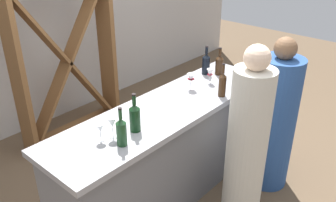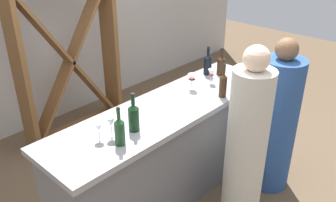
{
  "view_description": "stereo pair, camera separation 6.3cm",
  "coord_description": "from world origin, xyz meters",
  "px_view_note": "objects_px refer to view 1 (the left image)",
  "views": [
    {
      "loc": [
        -2.04,
        -1.82,
        2.41
      ],
      "look_at": [
        0.0,
        0.0,
        1.02
      ],
      "focal_mm": 38.58,
      "sensor_mm": 36.0,
      "label": 1
    },
    {
      "loc": [
        -2.0,
        -1.87,
        2.41
      ],
      "look_at": [
        0.0,
        0.0,
        1.02
      ],
      "focal_mm": 38.58,
      "sensor_mm": 36.0,
      "label": 2
    }
  ],
  "objects_px": {
    "wine_rack": "(67,62)",
    "wine_bottle_second_left_dark_green": "(135,117)",
    "wine_bottle_second_right_near_black": "(206,63)",
    "wine_glass_near_right": "(100,128)",
    "wine_glass_near_center": "(112,123)",
    "person_left_guest": "(247,148)",
    "person_center_guest": "(274,122)",
    "wine_bottle_rightmost_amber_brown": "(219,64)",
    "wine_glass_near_left": "(245,74)",
    "wine_bottle_center_amber_brown": "(222,84)",
    "wine_glass_far_left": "(210,74)",
    "wine_glass_far_center": "(191,78)",
    "wine_bottle_leftmost_olive_green": "(121,131)"
  },
  "relations": [
    {
      "from": "wine_glass_far_center",
      "to": "person_center_guest",
      "type": "distance_m",
      "value": 0.89
    },
    {
      "from": "wine_glass_near_left",
      "to": "wine_glass_far_left",
      "type": "height_order",
      "value": "wine_glass_near_left"
    },
    {
      "from": "wine_bottle_rightmost_amber_brown",
      "to": "wine_glass_near_right",
      "type": "bearing_deg",
      "value": -177.59
    },
    {
      "from": "wine_bottle_leftmost_olive_green",
      "to": "wine_glass_far_left",
      "type": "relative_size",
      "value": 2.05
    },
    {
      "from": "wine_glass_near_right",
      "to": "wine_glass_far_center",
      "type": "height_order",
      "value": "wine_glass_far_center"
    },
    {
      "from": "wine_bottle_leftmost_olive_green",
      "to": "wine_glass_far_center",
      "type": "xyz_separation_m",
      "value": [
        1.06,
        0.22,
        -0.0
      ]
    },
    {
      "from": "wine_glass_near_left",
      "to": "wine_glass_near_right",
      "type": "bearing_deg",
      "value": 170.63
    },
    {
      "from": "wine_bottle_center_amber_brown",
      "to": "wine_glass_far_left",
      "type": "xyz_separation_m",
      "value": [
        0.17,
        0.25,
        -0.02
      ]
    },
    {
      "from": "wine_bottle_second_right_near_black",
      "to": "wine_glass_far_center",
      "type": "relative_size",
      "value": 1.98
    },
    {
      "from": "wine_bottle_center_amber_brown",
      "to": "wine_glass_near_center",
      "type": "distance_m",
      "value": 1.12
    },
    {
      "from": "wine_glass_near_center",
      "to": "person_center_guest",
      "type": "distance_m",
      "value": 1.62
    },
    {
      "from": "wine_bottle_center_amber_brown",
      "to": "wine_glass_near_right",
      "type": "height_order",
      "value": "wine_bottle_center_amber_brown"
    },
    {
      "from": "wine_bottle_second_right_near_black",
      "to": "wine_bottle_second_left_dark_green",
      "type": "bearing_deg",
      "value": -168.0
    },
    {
      "from": "wine_rack",
      "to": "wine_glass_near_left",
      "type": "bearing_deg",
      "value": -68.41
    },
    {
      "from": "wine_glass_near_left",
      "to": "person_left_guest",
      "type": "bearing_deg",
      "value": -146.2
    },
    {
      "from": "wine_rack",
      "to": "wine_bottle_second_left_dark_green",
      "type": "height_order",
      "value": "wine_rack"
    },
    {
      "from": "wine_bottle_second_left_dark_green",
      "to": "wine_bottle_rightmost_amber_brown",
      "type": "bearing_deg",
      "value": 6.77
    },
    {
      "from": "wine_rack",
      "to": "wine_glass_near_center",
      "type": "height_order",
      "value": "wine_rack"
    },
    {
      "from": "wine_rack",
      "to": "wine_bottle_second_right_near_black",
      "type": "distance_m",
      "value": 1.63
    },
    {
      "from": "wine_bottle_rightmost_amber_brown",
      "to": "wine_glass_near_left",
      "type": "distance_m",
      "value": 0.33
    },
    {
      "from": "wine_glass_near_right",
      "to": "person_left_guest",
      "type": "distance_m",
      "value": 1.18
    },
    {
      "from": "wine_bottle_second_left_dark_green",
      "to": "wine_bottle_center_amber_brown",
      "type": "relative_size",
      "value": 0.99
    },
    {
      "from": "wine_glass_near_center",
      "to": "wine_bottle_second_left_dark_green",
      "type": "bearing_deg",
      "value": -19.06
    },
    {
      "from": "wine_bottle_rightmost_amber_brown",
      "to": "wine_glass_near_center",
      "type": "distance_m",
      "value": 1.51
    },
    {
      "from": "wine_glass_near_center",
      "to": "wine_glass_far_left",
      "type": "relative_size",
      "value": 1.13
    },
    {
      "from": "wine_rack",
      "to": "wine_glass_near_left",
      "type": "xyz_separation_m",
      "value": [
        0.75,
        -1.89,
        0.14
      ]
    },
    {
      "from": "wine_glass_far_center",
      "to": "person_left_guest",
      "type": "height_order",
      "value": "person_left_guest"
    },
    {
      "from": "wine_glass_far_center",
      "to": "wine_bottle_second_left_dark_green",
      "type": "bearing_deg",
      "value": -169.95
    },
    {
      "from": "wine_bottle_rightmost_amber_brown",
      "to": "wine_glass_near_right",
      "type": "xyz_separation_m",
      "value": [
        -1.6,
        -0.07,
        -0.01
      ]
    },
    {
      "from": "wine_bottle_second_right_near_black",
      "to": "wine_glass_near_right",
      "type": "bearing_deg",
      "value": -173.38
    },
    {
      "from": "wine_rack",
      "to": "wine_bottle_second_left_dark_green",
      "type": "distance_m",
      "value": 1.82
    },
    {
      "from": "wine_bottle_rightmost_amber_brown",
      "to": "person_left_guest",
      "type": "bearing_deg",
      "value": -132.19
    },
    {
      "from": "wine_bottle_second_left_dark_green",
      "to": "wine_bottle_rightmost_amber_brown",
      "type": "distance_m",
      "value": 1.35
    },
    {
      "from": "person_left_guest",
      "to": "wine_glass_near_right",
      "type": "bearing_deg",
      "value": 43.1
    },
    {
      "from": "wine_bottle_center_amber_brown",
      "to": "wine_bottle_rightmost_amber_brown",
      "type": "bearing_deg",
      "value": 37.48
    },
    {
      "from": "wine_bottle_second_right_near_black",
      "to": "person_center_guest",
      "type": "height_order",
      "value": "person_center_guest"
    },
    {
      "from": "wine_bottle_leftmost_olive_green",
      "to": "person_left_guest",
      "type": "distance_m",
      "value": 1.05
    },
    {
      "from": "wine_bottle_second_left_dark_green",
      "to": "wine_bottle_second_right_near_black",
      "type": "bearing_deg",
      "value": 12.0
    },
    {
      "from": "wine_rack",
      "to": "wine_glass_near_center",
      "type": "xyz_separation_m",
      "value": [
        -0.72,
        -1.67,
        0.16
      ]
    },
    {
      "from": "wine_glass_far_center",
      "to": "wine_bottle_rightmost_amber_brown",
      "type": "bearing_deg",
      "value": 0.64
    },
    {
      "from": "wine_bottle_rightmost_amber_brown",
      "to": "wine_glass_far_center",
      "type": "xyz_separation_m",
      "value": [
        -0.47,
        -0.01,
        0.0
      ]
    },
    {
      "from": "wine_glass_near_center",
      "to": "person_center_guest",
      "type": "xyz_separation_m",
      "value": [
        1.46,
        -0.59,
        -0.4
      ]
    },
    {
      "from": "wine_glass_near_left",
      "to": "wine_bottle_second_right_near_black",
      "type": "bearing_deg",
      "value": 96.11
    },
    {
      "from": "wine_bottle_second_left_dark_green",
      "to": "wine_glass_near_center",
      "type": "height_order",
      "value": "wine_bottle_second_left_dark_green"
    },
    {
      "from": "wine_rack",
      "to": "wine_bottle_second_right_near_black",
      "type": "xyz_separation_m",
      "value": [
        0.7,
        -1.46,
        0.15
      ]
    },
    {
      "from": "wine_glass_far_center",
      "to": "wine_glass_near_right",
      "type": "bearing_deg",
      "value": -176.85
    },
    {
      "from": "wine_glass_near_center",
      "to": "person_center_guest",
      "type": "relative_size",
      "value": 0.11
    },
    {
      "from": "wine_glass_far_left",
      "to": "person_left_guest",
      "type": "xyz_separation_m",
      "value": [
        -0.46,
        -0.71,
        -0.31
      ]
    },
    {
      "from": "wine_glass_near_center",
      "to": "wine_glass_far_center",
      "type": "height_order",
      "value": "wine_glass_near_center"
    },
    {
      "from": "person_center_guest",
      "to": "wine_bottle_second_right_near_black",
      "type": "bearing_deg",
      "value": 14.86
    }
  ]
}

